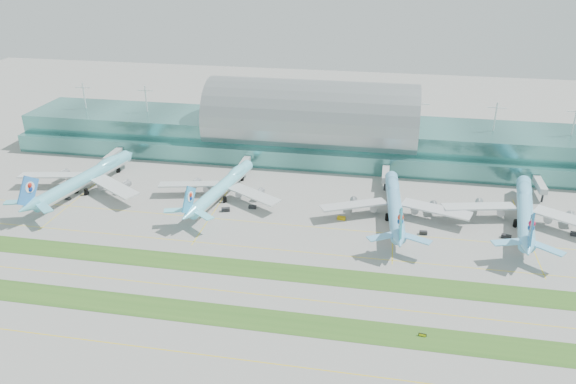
% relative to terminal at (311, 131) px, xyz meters
% --- Properties ---
extents(ground, '(700.00, 700.00, 0.00)m').
position_rel_terminal_xyz_m(ground, '(-0.01, -128.79, -14.23)').
color(ground, gray).
rests_on(ground, ground).
extents(terminal, '(340.00, 69.10, 36.00)m').
position_rel_terminal_xyz_m(terminal, '(0.00, 0.00, 0.00)').
color(terminal, '#3D7A75').
rests_on(terminal, ground).
extents(grass_strip_near, '(420.00, 12.00, 0.08)m').
position_rel_terminal_xyz_m(grass_strip_near, '(-0.01, -156.79, -14.19)').
color(grass_strip_near, '#2D591E').
rests_on(grass_strip_near, ground).
extents(grass_strip_far, '(420.00, 12.00, 0.08)m').
position_rel_terminal_xyz_m(grass_strip_far, '(-0.01, -126.79, -14.19)').
color(grass_strip_far, '#2D591E').
rests_on(grass_strip_far, ground).
extents(taxiline_a, '(420.00, 0.35, 0.01)m').
position_rel_terminal_xyz_m(taxiline_a, '(-0.01, -176.79, -14.22)').
color(taxiline_a, yellow).
rests_on(taxiline_a, ground).
extents(taxiline_b, '(420.00, 0.35, 0.01)m').
position_rel_terminal_xyz_m(taxiline_b, '(-0.01, -142.79, -14.22)').
color(taxiline_b, yellow).
rests_on(taxiline_b, ground).
extents(taxiline_c, '(420.00, 0.35, 0.01)m').
position_rel_terminal_xyz_m(taxiline_c, '(-0.01, -110.79, -14.22)').
color(taxiline_c, yellow).
rests_on(taxiline_c, ground).
extents(taxiline_d, '(420.00, 0.35, 0.01)m').
position_rel_terminal_xyz_m(taxiline_d, '(-0.01, -88.79, -14.22)').
color(taxiline_d, yellow).
rests_on(taxiline_d, ground).
extents(airliner_a, '(70.21, 80.73, 22.36)m').
position_rel_terminal_xyz_m(airliner_a, '(-103.43, -70.55, -7.33)').
color(airliner_a, '#62C3D7').
rests_on(airliner_a, ground).
extents(airliner_b, '(63.80, 73.17, 20.21)m').
position_rel_terminal_xyz_m(airliner_b, '(-33.49, -66.91, -7.99)').
color(airliner_b, '#70E1F8').
rests_on(airliner_b, ground).
extents(airliner_c, '(67.99, 77.29, 21.27)m').
position_rel_terminal_xyz_m(airliner_c, '(48.76, -71.80, -7.67)').
color(airliner_c, '#69B6E8').
rests_on(airliner_c, ground).
extents(airliner_d, '(70.85, 81.25, 22.43)m').
position_rel_terminal_xyz_m(airliner_d, '(105.74, -68.28, -7.31)').
color(airliner_d, '#6EC6F3').
rests_on(airliner_d, ground).
extents(gse_a, '(3.75, 2.64, 1.47)m').
position_rel_terminal_xyz_m(gse_a, '(-131.83, -78.01, -13.49)').
color(gse_a, gold).
rests_on(gse_a, ground).
extents(gse_b, '(3.70, 2.51, 1.27)m').
position_rel_terminal_xyz_m(gse_b, '(-107.71, -82.45, -13.59)').
color(gse_b, black).
rests_on(gse_b, ground).
extents(gse_c, '(4.38, 3.12, 1.63)m').
position_rel_terminal_xyz_m(gse_c, '(-28.26, -80.81, -13.41)').
color(gse_c, black).
rests_on(gse_c, ground).
extents(gse_d, '(3.61, 2.02, 1.37)m').
position_rel_terminal_xyz_m(gse_d, '(-16.68, -75.66, -13.54)').
color(gse_d, black).
rests_on(gse_d, ground).
extents(gse_e, '(3.84, 2.14, 1.44)m').
position_rel_terminal_xyz_m(gse_e, '(25.59, -79.50, -13.51)').
color(gse_e, '#BF960B').
rests_on(gse_e, ground).
extents(gse_f, '(3.32, 1.82, 1.50)m').
position_rel_terminal_xyz_m(gse_f, '(61.61, -86.85, -13.48)').
color(gse_f, black).
rests_on(gse_f, ground).
extents(gse_g, '(4.38, 2.86, 1.52)m').
position_rel_terminal_xyz_m(gse_g, '(96.18, -83.86, -13.46)').
color(gse_g, black).
rests_on(gse_g, ground).
extents(gse_h, '(4.32, 2.84, 1.59)m').
position_rel_terminal_xyz_m(gse_h, '(125.65, -76.48, -13.43)').
color(gse_h, black).
rests_on(gse_h, ground).
extents(taxiway_sign_east, '(2.57, 0.61, 1.08)m').
position_rel_terminal_xyz_m(taxiway_sign_east, '(58.93, -155.75, -13.69)').
color(taxiway_sign_east, black).
rests_on(taxiway_sign_east, ground).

